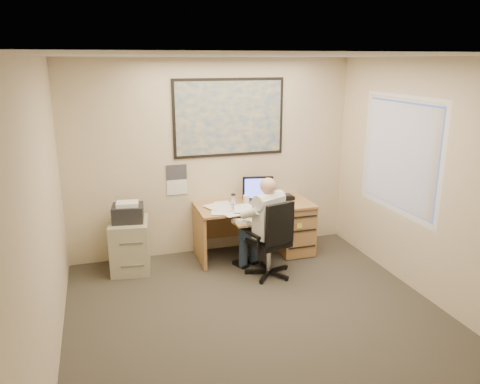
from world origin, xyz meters
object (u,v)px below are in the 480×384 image
object	(u,v)px
desk	(276,222)
filing_cabinet	(130,241)
office_chair	(269,255)
person	(268,227)

from	to	relation	value
desk	filing_cabinet	xyz separation A→B (m)	(-2.03, -0.01, -0.04)
filing_cabinet	desk	bearing A→B (deg)	8.03
office_chair	person	distance (m)	0.35
desk	person	bearing A→B (deg)	-119.01
filing_cabinet	office_chair	bearing A→B (deg)	-15.74
desk	office_chair	bearing A→B (deg)	-117.25
desk	person	size ratio (longest dim) A/B	1.25
filing_cabinet	person	xyz separation A→B (m)	(1.67, -0.65, 0.24)
filing_cabinet	office_chair	xyz separation A→B (m)	(1.66, -0.72, -0.10)
desk	office_chair	size ratio (longest dim) A/B	1.58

